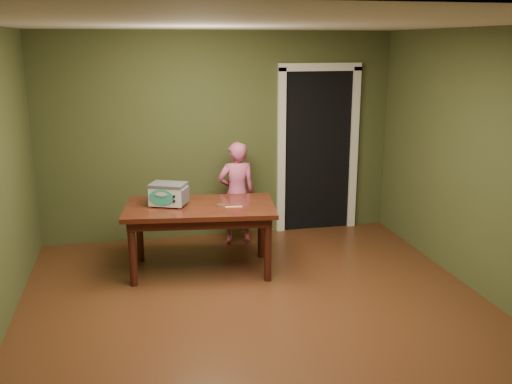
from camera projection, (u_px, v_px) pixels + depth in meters
floor at (264, 321)px, 5.17m from camera, size 5.00×5.00×0.00m
room_shell at (265, 135)px, 4.74m from camera, size 4.52×5.02×2.61m
doorway at (311, 148)px, 7.80m from camera, size 1.10×0.66×2.25m
dining_table at (200, 214)px, 6.17m from camera, size 1.70×1.09×0.75m
toy_oven at (168, 193)px, 6.11m from camera, size 0.46×0.39×0.24m
baking_pan at (221, 205)px, 6.11m from camera, size 0.10×0.10×0.02m
spatula at (234, 207)px, 6.07m from camera, size 0.18×0.05×0.01m
child at (237, 193)px, 7.05m from camera, size 0.48×0.33×1.29m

